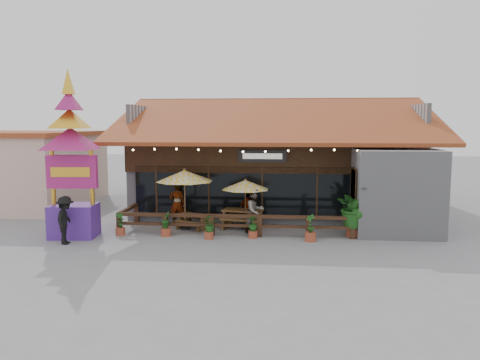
# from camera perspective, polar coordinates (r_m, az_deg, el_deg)

# --- Properties ---
(ground) EXTENTS (100.00, 100.00, 0.00)m
(ground) POSITION_cam_1_polar(r_m,az_deg,el_deg) (20.08, 3.90, -6.59)
(ground) COLOR gray
(ground) RESTS_ON ground
(restaurant_building) EXTENTS (15.50, 14.73, 6.09)m
(restaurant_building) POSITION_cam_1_polar(r_m,az_deg,el_deg) (26.25, 4.88, 1.47)
(restaurant_building) COLOR #A4A5A9
(restaurant_building) RESTS_ON ground
(patio_railing) EXTENTS (10.00, 2.60, 0.92)m
(patio_railing) POSITION_cam_1_polar(r_m,az_deg,el_deg) (19.87, -2.63, -4.91)
(patio_railing) COLOR #402217
(patio_railing) RESTS_ON ground
(neighbor_building) EXTENTS (8.40, 8.40, 4.22)m
(neighbor_building) POSITION_cam_1_polar(r_m,az_deg,el_deg) (29.95, -25.78, 1.34)
(neighbor_building) COLOR beige
(neighbor_building) RESTS_ON ground
(umbrella_left) EXTENTS (3.32, 3.32, 2.73)m
(umbrella_left) POSITION_cam_1_polar(r_m,az_deg,el_deg) (20.70, -6.78, 0.47)
(umbrella_left) COLOR brown
(umbrella_left) RESTS_ON ground
(umbrella_right) EXTENTS (2.78, 2.78, 2.28)m
(umbrella_right) POSITION_cam_1_polar(r_m,az_deg,el_deg) (20.59, 0.67, -0.62)
(umbrella_right) COLOR brown
(umbrella_right) RESTS_ON ground
(picnic_table_left) EXTENTS (1.72, 1.62, 0.66)m
(picnic_table_left) POSITION_cam_1_polar(r_m,az_deg,el_deg) (21.07, -5.64, -4.74)
(picnic_table_left) COLOR brown
(picnic_table_left) RESTS_ON ground
(picnic_table_right) EXTENTS (2.02, 1.82, 0.85)m
(picnic_table_right) POSITION_cam_1_polar(r_m,az_deg,el_deg) (21.04, 0.34, -4.36)
(picnic_table_right) COLOR brown
(picnic_table_right) RESTS_ON ground
(thai_sign_tower) EXTENTS (2.97, 2.97, 7.37)m
(thai_sign_tower) POSITION_cam_1_polar(r_m,az_deg,el_deg) (20.23, -19.94, 4.27)
(thai_sign_tower) COLOR #542893
(thai_sign_tower) RESTS_ON ground
(tropical_plant) EXTENTS (2.02, 1.95, 2.13)m
(tropical_plant) POSITION_cam_1_polar(r_m,az_deg,el_deg) (19.86, 13.74, -3.34)
(tropical_plant) COLOR #994129
(tropical_plant) RESTS_ON ground
(diner_a) EXTENTS (0.75, 0.53, 1.96)m
(diner_a) POSITION_cam_1_polar(r_m,az_deg,el_deg) (21.89, -7.66, -2.90)
(diner_a) COLOR #3A2612
(diner_a) RESTS_ON ground
(diner_b) EXTENTS (1.17, 1.16, 1.90)m
(diner_b) POSITION_cam_1_polar(r_m,az_deg,el_deg) (20.16, 1.84, -3.77)
(diner_b) COLOR #3A2612
(diner_b) RESTS_ON ground
(diner_c) EXTENTS (0.97, 0.76, 1.54)m
(diner_c) POSITION_cam_1_polar(r_m,az_deg,el_deg) (21.43, 0.96, -3.62)
(diner_c) COLOR #3A2612
(diner_c) RESTS_ON ground
(pedestrian) EXTENTS (0.85, 1.30, 1.89)m
(pedestrian) POSITION_cam_1_polar(r_m,az_deg,el_deg) (19.47, -20.51, -4.60)
(pedestrian) COLOR black
(pedestrian) RESTS_ON ground
(planter_a) EXTENTS (0.41, 0.40, 0.97)m
(planter_a) POSITION_cam_1_polar(r_m,az_deg,el_deg) (20.40, -14.39, -5.41)
(planter_a) COLOR #994129
(planter_a) RESTS_ON ground
(planter_b) EXTENTS (0.43, 0.45, 1.05)m
(planter_b) POSITION_cam_1_polar(r_m,az_deg,el_deg) (19.83, -9.02, -5.43)
(planter_b) COLOR #994129
(planter_b) RESTS_ON ground
(planter_c) EXTENTS (0.73, 0.71, 0.93)m
(planter_c) POSITION_cam_1_polar(r_m,az_deg,el_deg) (19.14, -3.82, -5.67)
(planter_c) COLOR #994129
(planter_c) RESTS_ON ground
(planter_d) EXTENTS (0.44, 0.44, 0.93)m
(planter_d) POSITION_cam_1_polar(r_m,az_deg,el_deg) (19.26, 1.59, -5.80)
(planter_d) COLOR #994129
(planter_d) RESTS_ON ground
(planter_e) EXTENTS (0.46, 0.46, 1.10)m
(planter_e) POSITION_cam_1_polar(r_m,az_deg,el_deg) (18.97, 8.59, -6.03)
(planter_e) COLOR #994129
(planter_e) RESTS_ON ground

